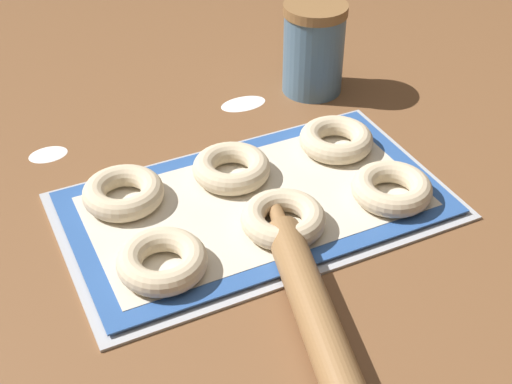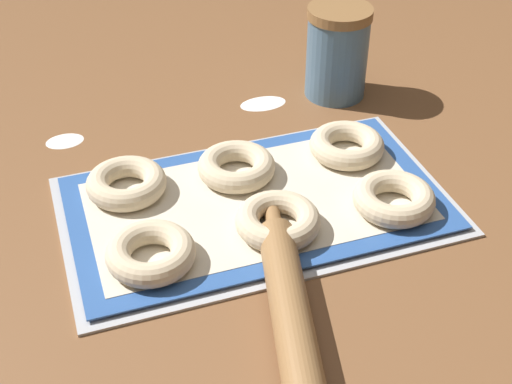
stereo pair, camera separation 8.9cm
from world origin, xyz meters
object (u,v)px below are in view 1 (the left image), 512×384
Objects in this scene: baking_tray at (256,205)px; bagel_front_left at (162,261)px; bagel_front_right at (392,188)px; flour_canister at (314,48)px; bagel_back_right at (336,140)px; bagel_back_left at (123,193)px; bagel_back_center at (232,168)px; rolling_pin at (321,329)px; bagel_front_center at (283,219)px.

baking_tray is 0.17m from bagel_front_left.
bagel_front_right is 0.71× the size of flour_canister.
flour_canister is (0.06, 0.19, 0.05)m from bagel_back_right.
flour_canister is (0.38, 0.32, 0.05)m from bagel_front_left.
flour_canister is at bearing 24.36° from bagel_back_left.
flour_canister is at bearing 79.69° from bagel_front_right.
bagel_back_center is (0.15, 0.14, 0.00)m from bagel_front_left.
bagel_front_left and bagel_back_right have the same top height.
flour_canister is at bearing 70.97° from bagel_back_right.
baking_tray is 4.76× the size of bagel_back_center.
bagel_back_center is 0.30m from rolling_pin.
bagel_back_left is at bearing -155.64° from flour_canister.
bagel_back_left is 0.71× the size of flour_canister.
bagel_front_center is at bearing -140.32° from bagel_back_right.
baking_tray is at bearing -25.32° from bagel_back_left.
bagel_front_left is 0.34m from bagel_back_right.
bagel_back_left is at bearing 110.78° from rolling_pin.
bagel_front_right and bagel_back_left have the same top height.
bagel_back_center is (-0.17, 0.13, 0.00)m from bagel_front_right.
flour_canister is (0.06, 0.32, 0.05)m from bagel_front_right.
rolling_pin is (-0.05, -0.17, -0.00)m from bagel_front_center.
bagel_front_right is at bearing -24.26° from bagel_back_left.
rolling_pin is at bearing -54.95° from bagel_front_left.
baking_tray is at bearing -132.09° from flour_canister.
bagel_front_center is at bearing 75.31° from rolling_pin.
bagel_back_left is 1.00× the size of bagel_back_right.
flour_canister is (0.23, 0.18, 0.05)m from bagel_back_center.
baking_tray is 0.18m from bagel_back_left.
baking_tray is 0.34m from flour_canister.
flour_canister is at bearing 47.91° from baking_tray.
baking_tray is 0.07m from bagel_back_center.
flour_canister is at bearing 38.60° from bagel_back_center.
bagel_front_center is at bearing -83.91° from baking_tray.
bagel_front_center and bagel_back_right have the same top height.
flour_canister is (0.22, 0.25, 0.07)m from baking_tray.
bagel_front_left and bagel_front_right have the same top height.
baking_tray is 0.18m from bagel_front_right.
bagel_back_right is (-0.01, 0.13, 0.00)m from bagel_front_right.
bagel_back_left is at bearing 155.74° from bagel_front_right.
bagel_back_right is 0.25× the size of rolling_pin.
rolling_pin is (-0.03, -0.30, -0.00)m from bagel_back_center.
bagel_front_left is 0.71× the size of flour_canister.
baking_tray is at bearing 156.77° from bagel_front_right.
baking_tray is 3.39× the size of flour_canister.
bagel_front_right is at bearing -2.35° from bagel_front_center.
bagel_back_right is (0.17, -0.00, 0.00)m from bagel_back_center.
bagel_front_center is 0.71× the size of flour_canister.
bagel_front_center is 0.13m from bagel_back_center.
bagel_back_center reaches higher than baking_tray.
bagel_back_right is (0.15, 0.13, 0.00)m from bagel_front_center.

